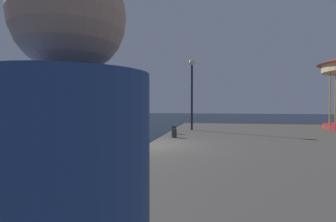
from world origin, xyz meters
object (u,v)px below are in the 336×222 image
Objects in this scene: motorboat_grey at (95,134)px; bollard_north at (174,130)px; bollard_center at (174,133)px; lamp_post_mid_promenade at (192,82)px.

motorboat_grey is 5.12m from bollard_north.
bollard_north is (-0.27, 1.59, 0.00)m from bollard_center.
lamp_post_mid_promenade reaches higher than bollard_north.
lamp_post_mid_promenade is 3.50m from bollard_north.
lamp_post_mid_promenade is at bearing 70.52° from bollard_north.
lamp_post_mid_promenade is 10.51× the size of bollard_center.
lamp_post_mid_promenade is (5.73, 1.01, 3.12)m from motorboat_grey.
lamp_post_mid_promenade is 4.60m from bollard_center.
bollard_center is (-0.48, -3.71, -2.68)m from lamp_post_mid_promenade.
motorboat_grey is at bearing 167.52° from bollard_north.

